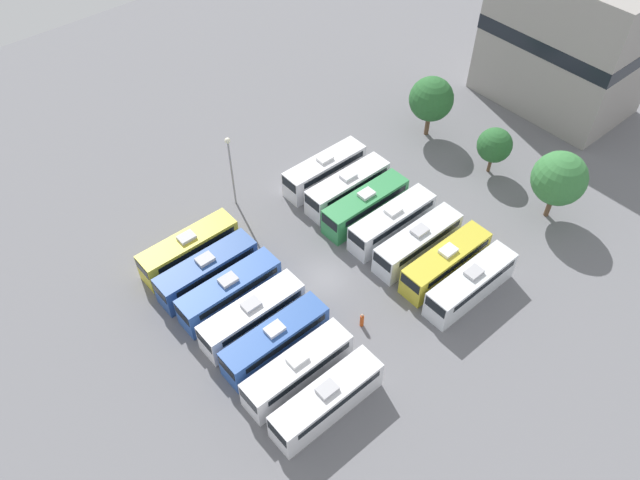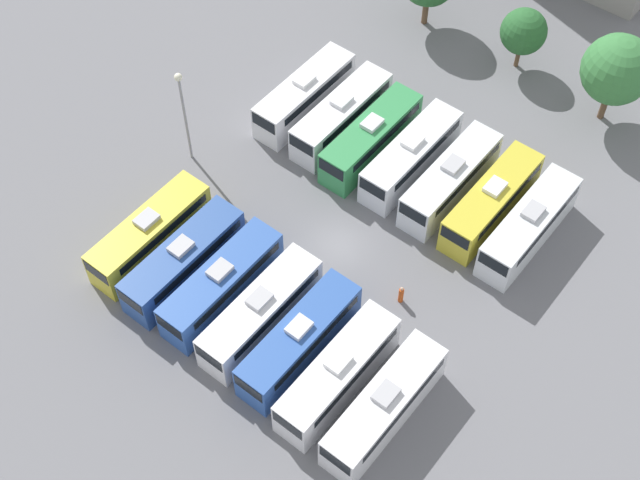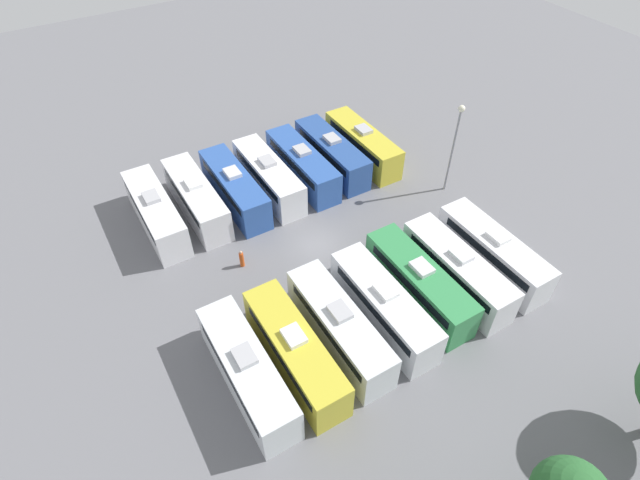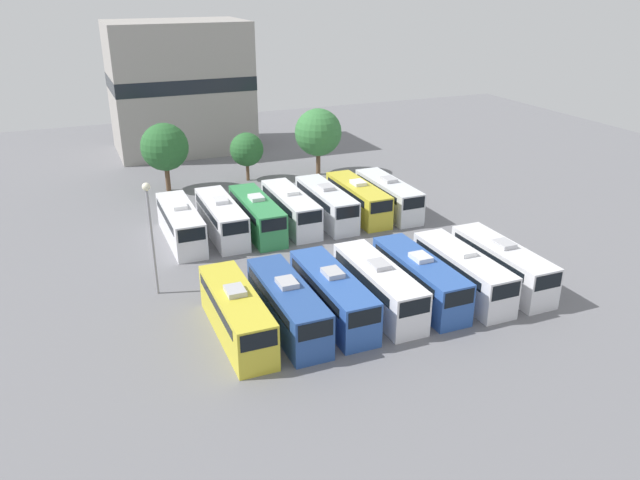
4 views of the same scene
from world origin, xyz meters
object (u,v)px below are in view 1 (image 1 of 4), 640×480
at_px(bus_5, 298,369).
at_px(bus_13, 471,283).
at_px(bus_4, 276,340).
at_px(bus_12, 446,262).
at_px(depot_building, 568,38).
at_px(bus_1, 208,270).
at_px(bus_11, 418,242).
at_px(bus_2, 230,291).
at_px(tree_0, 431,99).
at_px(worker_person, 362,320).
at_px(bus_7, 325,170).
at_px(bus_10, 392,221).
at_px(light_pole, 230,161).
at_px(bus_3, 253,315).
at_px(tree_1, 495,145).
at_px(bus_0, 189,248).
at_px(bus_8, 348,187).
at_px(bus_9, 366,205).
at_px(tree_2, 559,178).
at_px(bus_6, 327,399).

height_order(bus_5, bus_13, same).
relative_size(bus_4, bus_12, 1.00).
bearing_deg(bus_4, depot_building, 98.12).
xyz_separation_m(bus_1, bus_11, (10.41, 17.72, 0.00)).
relative_size(bus_2, depot_building, 0.56).
bearing_deg(tree_0, bus_5, -64.18).
bearing_deg(worker_person, bus_7, 148.72).
height_order(bus_10, depot_building, depot_building).
relative_size(bus_7, worker_person, 6.17).
distance_m(bus_5, depot_building, 52.25).
distance_m(bus_4, worker_person, 8.09).
relative_size(bus_7, tree_0, 1.32).
distance_m(bus_10, bus_11, 3.65).
xyz_separation_m(bus_4, bus_7, (-14.02, 17.76, 0.00)).
xyz_separation_m(bus_13, worker_person, (-4.03, -9.98, -0.99)).
bearing_deg(tree_0, light_pole, -101.86).
distance_m(bus_1, light_pole, 11.86).
relative_size(bus_2, bus_3, 1.00).
bearing_deg(light_pole, tree_1, 59.79).
bearing_deg(bus_0, bus_12, 45.37).
relative_size(bus_8, bus_10, 1.00).
xyz_separation_m(bus_8, light_pole, (-7.42, -9.56, 4.09)).
bearing_deg(bus_2, bus_3, -1.01).
height_order(bus_5, bus_9, same).
xyz_separation_m(bus_3, bus_11, (3.46, 17.58, 0.00)).
relative_size(bus_11, depot_building, 0.56).
bearing_deg(bus_3, tree_0, 105.68).
distance_m(bus_9, depot_building, 33.71).
distance_m(bus_1, bus_11, 20.55).
distance_m(worker_person, tree_1, 26.42).
xyz_separation_m(bus_13, light_pole, (-24.60, -9.27, 4.09)).
relative_size(bus_0, bus_7, 1.00).
relative_size(bus_9, tree_2, 1.26).
xyz_separation_m(bus_6, bus_10, (-10.66, 18.06, 0.00)).
xyz_separation_m(bus_9, depot_building, (-0.15, 33.02, 6.81)).
bearing_deg(depot_building, tree_1, -77.21).
bearing_deg(bus_6, tree_0, 120.70).
bearing_deg(depot_building, bus_3, -85.67).
relative_size(bus_13, tree_1, 1.77).
xyz_separation_m(bus_1, bus_2, (3.40, 0.21, 0.00)).
xyz_separation_m(bus_5, bus_9, (-10.51, 17.68, 0.00)).
distance_m(bus_2, bus_10, 17.93).
xyz_separation_m(bus_0, worker_person, (16.66, 7.40, -0.99)).
xyz_separation_m(bus_5, depot_building, (-10.65, 50.69, 6.81)).
height_order(bus_2, tree_2, tree_2).
relative_size(bus_2, bus_8, 1.00).
xyz_separation_m(bus_4, bus_5, (3.48, -0.37, 0.00)).
bearing_deg(bus_3, depot_building, 94.33).
bearing_deg(bus_11, bus_1, -120.44).
bearing_deg(tree_1, bus_2, -96.34).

